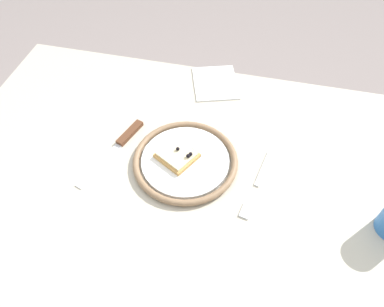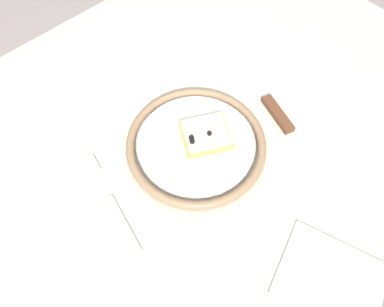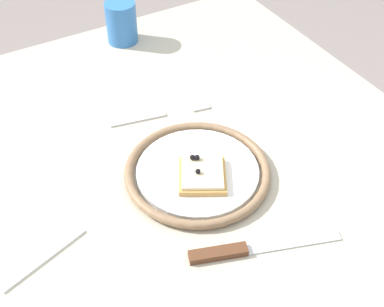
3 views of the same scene
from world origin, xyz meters
The scene contains 7 objects.
ground_plane centered at (0.00, 0.00, 0.00)m, with size 6.00×6.00×0.00m, color gray.
dining_table centered at (0.00, 0.00, 0.68)m, with size 1.14×0.82×0.77m.
plate centered at (-0.02, -0.04, 0.78)m, with size 0.25×0.25×0.02m.
pizza_slice_near centered at (-0.01, -0.05, 0.80)m, with size 0.11×0.11×0.03m.
knife centered at (0.15, -0.07, 0.78)m, with size 0.09×0.23×0.01m.
fork centered at (-0.20, -0.02, 0.78)m, with size 0.06×0.20×0.00m.
napkin centered at (-0.04, -0.35, 0.78)m, with size 0.12×0.15×0.00m, color white.
Camera 2 is at (-0.25, -0.27, 1.31)m, focal length 31.65 mm.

